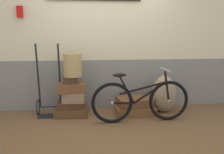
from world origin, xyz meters
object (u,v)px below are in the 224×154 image
Objects in this scene: suitcase_6 at (134,102)px; suitcase_0 at (72,112)px; wicker_basket at (73,65)px; bicycle at (141,101)px; suitcase_5 at (135,110)px; luggage_trolley at (50,99)px; suitcase_2 at (74,97)px; suitcase_3 at (72,88)px; suitcase_4 at (71,80)px; burlap_sack at (164,94)px; suitcase_1 at (72,104)px.

suitcase_0 is at bearing 173.26° from suitcase_6.
bicycle is at bearing -20.27° from wicker_basket.
wicker_basket is at bearing 179.47° from suitcase_5.
suitcase_2 is at bearing -16.34° from luggage_trolley.
suitcase_0 is at bearing 141.01° from suitcase_3.
bicycle reaches higher than suitcase_4.
luggage_trolley is at bearing 170.76° from suitcase_0.
suitcase_5 is at bearing -0.48° from wicker_basket.
burlap_sack is at bearing 4.72° from suitcase_0.
burlap_sack is at bearing 39.40° from bicycle.
luggage_trolley is (-1.53, 0.11, 0.22)m from suitcase_5.
suitcase_6 is 1.48× the size of wicker_basket.
suitcase_6 is at bearing 1.38° from suitcase_4.
bicycle is at bearing -18.67° from suitcase_4.
suitcase_2 is 0.65× the size of suitcase_6.
suitcase_1 is 0.71× the size of burlap_sack.
suitcase_1 is 1.15m from suitcase_5.
suitcase_4 is 0.26m from wicker_basket.
suitcase_3 is (0.01, -0.03, 0.32)m from suitcase_1.
bicycle reaches higher than suitcase_6.
bicycle is at bearing -21.48° from suitcase_1.
suitcase_3 is 1.84× the size of suitcase_4.
luggage_trolley is 2.09m from burlap_sack.
suitcase_0 is 1.46× the size of wicker_basket.
suitcase_5 is at bearing 2.82° from suitcase_0.
suitcase_6 is at bearing 7.42° from suitcase_2.
suitcase_6 is (1.13, 0.03, -0.44)m from suitcase_4.
bicycle is (1.15, -0.44, 0.16)m from suitcase_1.
burlap_sack is at bearing 1.31° from wicker_basket.
bicycle is at bearing -16.21° from suitcase_0.
suitcase_3 reaches higher than suitcase_5.
suitcase_4 is at bearing -91.69° from suitcase_1.
luggage_trolley reaches higher than suitcase_6.
suitcase_6 is 0.36× the size of bicycle.
burlap_sack is 0.71m from bicycle.
suitcase_4 is 1.25m from bicycle.
burlap_sack is (1.70, 0.03, 0.27)m from suitcase_0.
bicycle is (1.11, -0.41, -0.55)m from wicker_basket.
wicker_basket reaches higher than bicycle.
suitcase_3 is 0.14m from suitcase_4.
suitcase_0 is 0.85m from wicker_basket.
wicker_basket reaches higher than suitcase_4.
suitcase_0 is 0.59m from suitcase_4.
burlap_sack is at bearing -3.38° from suitcase_6.
suitcase_3 is at bearing -33.17° from suitcase_0.
burlap_sack is (1.66, 0.07, -0.01)m from suitcase_2.
burlap_sack is (1.70, 0.06, -0.31)m from suitcase_4.
bicycle is (1.14, -0.41, -0.16)m from suitcase_3.
suitcase_1 is 1.23× the size of wicker_basket.
suitcase_2 reaches higher than suitcase_1.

